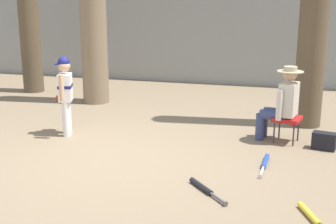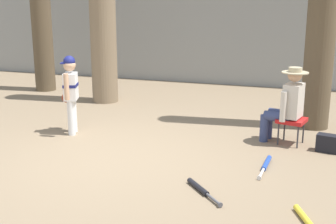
{
  "view_description": "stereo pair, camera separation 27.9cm",
  "coord_description": "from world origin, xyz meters",
  "px_view_note": "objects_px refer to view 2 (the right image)",
  "views": [
    {
      "loc": [
        2.35,
        -5.43,
        2.21
      ],
      "look_at": [
        0.79,
        0.03,
        0.75
      ],
      "focal_mm": 47.75,
      "sensor_mm": 36.0,
      "label": 1
    },
    {
      "loc": [
        2.61,
        -5.35,
        2.21
      ],
      "look_at": [
        0.79,
        0.03,
        0.75
      ],
      "focal_mm": 47.75,
      "sensor_mm": 36.0,
      "label": 2
    }
  ],
  "objects_px": {
    "tree_near_player": "(102,8)",
    "handbag_beside_stool": "(329,143)",
    "bat_black_composite": "(200,189)",
    "young_ballplayer": "(70,90)",
    "folding_stool": "(292,121)",
    "seated_spectator": "(287,103)",
    "bat_blue_youth": "(266,165)",
    "bat_yellow_trainer": "(306,220)"
  },
  "relations": [
    {
      "from": "tree_near_player",
      "to": "handbag_beside_stool",
      "type": "relative_size",
      "value": 14.02
    },
    {
      "from": "handbag_beside_stool",
      "to": "bat_black_composite",
      "type": "bearing_deg",
      "value": -126.23
    },
    {
      "from": "tree_near_player",
      "to": "handbag_beside_stool",
      "type": "distance_m",
      "value": 5.34
    },
    {
      "from": "young_ballplayer",
      "to": "folding_stool",
      "type": "distance_m",
      "value": 3.58
    },
    {
      "from": "tree_near_player",
      "to": "seated_spectator",
      "type": "bearing_deg",
      "value": -23.54
    },
    {
      "from": "tree_near_player",
      "to": "handbag_beside_stool",
      "type": "bearing_deg",
      "value": -22.93
    },
    {
      "from": "seated_spectator",
      "to": "bat_blue_youth",
      "type": "height_order",
      "value": "seated_spectator"
    },
    {
      "from": "handbag_beside_stool",
      "to": "bat_blue_youth",
      "type": "bearing_deg",
      "value": -131.2
    },
    {
      "from": "tree_near_player",
      "to": "bat_yellow_trainer",
      "type": "xyz_separation_m",
      "value": [
        4.38,
        -4.3,
        -1.97
      ]
    },
    {
      "from": "bat_black_composite",
      "to": "bat_blue_youth",
      "type": "xyz_separation_m",
      "value": [
        0.63,
        1.04,
        0.0
      ]
    },
    {
      "from": "seated_spectator",
      "to": "young_ballplayer",
      "type": "bearing_deg",
      "value": -170.01
    },
    {
      "from": "tree_near_player",
      "to": "young_ballplayer",
      "type": "distance_m",
      "value": 2.7
    },
    {
      "from": "tree_near_player",
      "to": "bat_blue_youth",
      "type": "distance_m",
      "value": 5.16
    },
    {
      "from": "handbag_beside_stool",
      "to": "folding_stool",
      "type": "bearing_deg",
      "value": 159.86
    },
    {
      "from": "bat_yellow_trainer",
      "to": "bat_blue_youth",
      "type": "xyz_separation_m",
      "value": [
        -0.57,
        1.44,
        0.0
      ]
    },
    {
      "from": "folding_stool",
      "to": "seated_spectator",
      "type": "height_order",
      "value": "seated_spectator"
    },
    {
      "from": "folding_stool",
      "to": "seated_spectator",
      "type": "distance_m",
      "value": 0.29
    },
    {
      "from": "young_ballplayer",
      "to": "seated_spectator",
      "type": "relative_size",
      "value": 1.09
    },
    {
      "from": "young_ballplayer",
      "to": "seated_spectator",
      "type": "distance_m",
      "value": 3.47
    },
    {
      "from": "tree_near_player",
      "to": "bat_blue_youth",
      "type": "height_order",
      "value": "tree_near_player"
    },
    {
      "from": "tree_near_player",
      "to": "young_ballplayer",
      "type": "height_order",
      "value": "tree_near_player"
    },
    {
      "from": "folding_stool",
      "to": "handbag_beside_stool",
      "type": "bearing_deg",
      "value": -20.14
    },
    {
      "from": "folding_stool",
      "to": "handbag_beside_stool",
      "type": "relative_size",
      "value": 1.41
    },
    {
      "from": "tree_near_player",
      "to": "bat_black_composite",
      "type": "height_order",
      "value": "tree_near_player"
    },
    {
      "from": "young_ballplayer",
      "to": "folding_stool",
      "type": "xyz_separation_m",
      "value": [
        3.51,
        0.58,
        -0.38
      ]
    },
    {
      "from": "handbag_beside_stool",
      "to": "bat_blue_youth",
      "type": "distance_m",
      "value": 1.22
    },
    {
      "from": "seated_spectator",
      "to": "bat_black_composite",
      "type": "bearing_deg",
      "value": -109.7
    },
    {
      "from": "seated_spectator",
      "to": "bat_blue_youth",
      "type": "bearing_deg",
      "value": -97.38
    },
    {
      "from": "young_ballplayer",
      "to": "seated_spectator",
      "type": "bearing_deg",
      "value": 9.99
    },
    {
      "from": "bat_yellow_trainer",
      "to": "bat_blue_youth",
      "type": "relative_size",
      "value": 0.93
    },
    {
      "from": "young_ballplayer",
      "to": "bat_black_composite",
      "type": "distance_m",
      "value": 3.15
    },
    {
      "from": "bat_yellow_trainer",
      "to": "bat_black_composite",
      "type": "xyz_separation_m",
      "value": [
        -1.21,
        0.39,
        0.0
      ]
    },
    {
      "from": "handbag_beside_stool",
      "to": "bat_black_composite",
      "type": "relative_size",
      "value": 0.57
    },
    {
      "from": "seated_spectator",
      "to": "bat_black_composite",
      "type": "distance_m",
      "value": 2.4
    },
    {
      "from": "tree_near_player",
      "to": "bat_blue_youth",
      "type": "bearing_deg",
      "value": -36.94
    },
    {
      "from": "young_ballplayer",
      "to": "bat_yellow_trainer",
      "type": "xyz_separation_m",
      "value": [
        3.84,
        -1.98,
        -0.71
      ]
    },
    {
      "from": "folding_stool",
      "to": "bat_yellow_trainer",
      "type": "relative_size",
      "value": 0.65
    },
    {
      "from": "seated_spectator",
      "to": "bat_yellow_trainer",
      "type": "distance_m",
      "value": 2.68
    },
    {
      "from": "seated_spectator",
      "to": "bat_blue_youth",
      "type": "xyz_separation_m",
      "value": [
        -0.15,
        -1.14,
        -0.61
      ]
    },
    {
      "from": "handbag_beside_stool",
      "to": "bat_yellow_trainer",
      "type": "xyz_separation_m",
      "value": [
        -0.23,
        -2.35,
        -0.1
      ]
    },
    {
      "from": "seated_spectator",
      "to": "bat_blue_youth",
      "type": "relative_size",
      "value": 1.51
    },
    {
      "from": "young_ballplayer",
      "to": "bat_yellow_trainer",
      "type": "distance_m",
      "value": 4.38
    }
  ]
}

